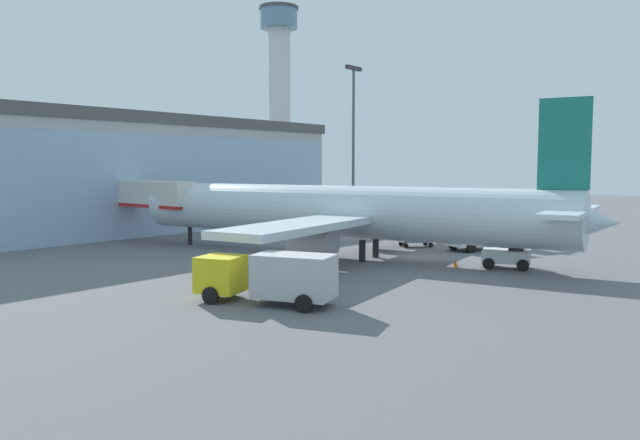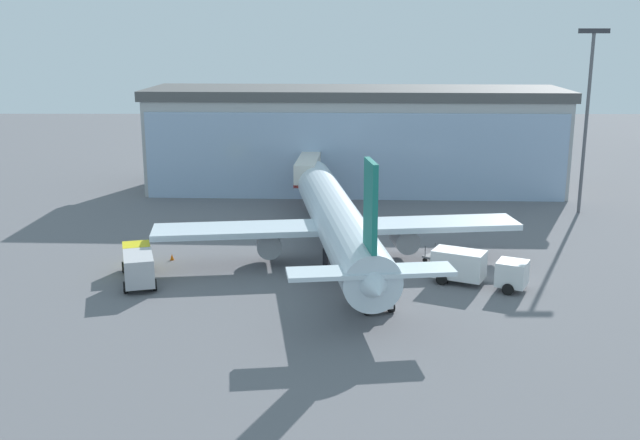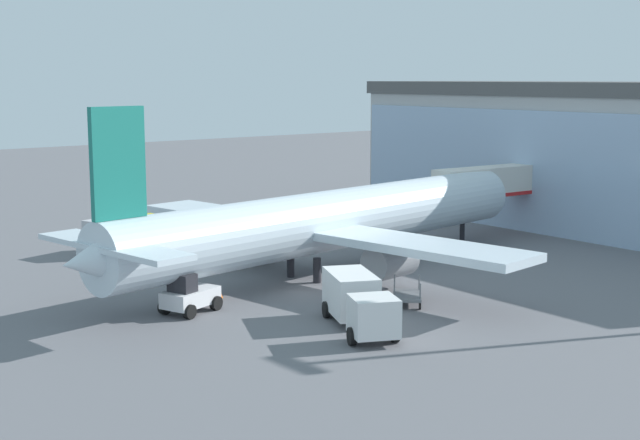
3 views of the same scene
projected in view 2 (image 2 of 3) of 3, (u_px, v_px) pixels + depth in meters
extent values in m
plane|color=slate|center=(370.00, 273.00, 61.83)|extent=(240.00, 240.00, 0.00)
cube|color=#ACACAC|center=(355.00, 143.00, 93.81)|extent=(50.66, 15.51, 11.34)
cube|color=#9BB4D3|center=(355.00, 157.00, 87.27)|extent=(49.13, 2.27, 10.20)
cube|color=#505050|center=(355.00, 93.00, 92.26)|extent=(51.68, 15.82, 1.20)
cube|color=silver|center=(309.00, 167.00, 84.02)|extent=(2.99, 11.64, 2.40)
cube|color=red|center=(309.00, 177.00, 84.28)|extent=(3.03, 11.64, 0.30)
cylinder|color=#4C4C51|center=(312.00, 184.00, 88.90)|extent=(0.70, 0.70, 3.30)
cylinder|color=#59595E|center=(586.00, 125.00, 79.92)|extent=(0.36, 0.36, 19.14)
cube|color=#333338|center=(594.00, 31.00, 77.49)|extent=(3.20, 0.40, 0.50)
cylinder|color=silver|center=(335.00, 217.00, 65.41)|extent=(8.36, 36.32, 3.97)
cone|color=silver|center=(313.00, 178.00, 82.78)|extent=(4.31, 3.46, 3.97)
cone|color=silver|center=(373.00, 285.00, 48.04)|extent=(4.04, 4.41, 3.58)
cube|color=silver|center=(338.00, 227.00, 63.77)|extent=(31.48, 7.98, 0.50)
cube|color=silver|center=(371.00, 272.00, 48.85)|extent=(11.21, 3.73, 0.30)
cube|color=#197266|center=(371.00, 206.00, 48.26)|extent=(0.75, 3.22, 5.86)
cylinder|color=gray|center=(269.00, 243.00, 63.91)|extent=(2.48, 3.43, 2.10)
cylinder|color=gray|center=(404.00, 238.00, 65.26)|extent=(2.48, 3.43, 2.10)
cylinder|color=black|center=(326.00, 258.00, 63.26)|extent=(0.50, 0.50, 1.60)
cylinder|color=black|center=(353.00, 257.00, 63.53)|extent=(0.50, 0.50, 1.60)
cylinder|color=black|center=(316.00, 209.00, 80.58)|extent=(0.40, 0.40, 1.60)
cube|color=yellow|center=(137.00, 255.00, 61.94)|extent=(2.72, 2.72, 1.90)
cube|color=#B2B2B7|center=(139.00, 268.00, 57.98)|extent=(3.21, 4.45, 2.20)
cylinder|color=black|center=(124.00, 267.00, 61.89)|extent=(0.53, 0.95, 0.90)
cylinder|color=black|center=(151.00, 265.00, 62.46)|extent=(0.53, 0.95, 0.90)
cylinder|color=black|center=(125.00, 287.00, 57.03)|extent=(0.53, 0.95, 0.90)
cylinder|color=black|center=(155.00, 285.00, 57.60)|extent=(0.53, 0.95, 0.90)
cube|color=silver|center=(512.00, 273.00, 57.30)|extent=(2.95, 2.95, 1.90)
cube|color=white|center=(459.00, 264.00, 59.08)|extent=(4.56, 3.74, 2.20)
cylinder|color=black|center=(514.00, 281.00, 58.49)|extent=(0.94, 0.67, 0.90)
cylinder|color=black|center=(508.00, 289.00, 56.58)|extent=(0.94, 0.67, 0.90)
cylinder|color=black|center=(450.00, 272.00, 60.74)|extent=(0.94, 0.67, 0.90)
cylinder|color=black|center=(442.00, 279.00, 58.83)|extent=(0.94, 0.67, 0.90)
cube|color=slate|center=(441.00, 258.00, 64.08)|extent=(3.12, 3.10, 0.16)
cylinder|color=black|center=(425.00, 260.00, 64.42)|extent=(0.40, 0.39, 0.44)
cylinder|color=slate|center=(425.00, 251.00, 64.22)|extent=(0.08, 0.08, 0.90)
cylinder|color=black|center=(435.00, 257.00, 65.41)|extent=(0.40, 0.39, 0.44)
cylinder|color=slate|center=(435.00, 248.00, 65.21)|extent=(0.08, 0.08, 0.90)
cylinder|color=black|center=(446.00, 266.00, 62.89)|extent=(0.40, 0.39, 0.44)
cylinder|color=slate|center=(447.00, 257.00, 62.69)|extent=(0.08, 0.08, 0.90)
cylinder|color=black|center=(456.00, 262.00, 63.88)|extent=(0.40, 0.39, 0.44)
cylinder|color=slate|center=(457.00, 253.00, 63.68)|extent=(0.08, 0.08, 0.90)
cube|color=silver|center=(374.00, 297.00, 53.85)|extent=(2.68, 3.59, 0.90)
cube|color=#26262B|center=(377.00, 287.00, 53.02)|extent=(1.64, 1.38, 1.00)
cylinder|color=black|center=(356.00, 299.00, 54.74)|extent=(0.57, 0.87, 0.80)
cylinder|color=black|center=(379.00, 296.00, 55.25)|extent=(0.57, 0.87, 0.80)
cylinder|color=black|center=(367.00, 309.00, 52.66)|extent=(0.57, 0.87, 0.80)
cylinder|color=black|center=(391.00, 307.00, 53.18)|extent=(0.57, 0.87, 0.80)
cone|color=orange|center=(349.00, 290.00, 56.93)|extent=(0.36, 0.36, 0.55)
cone|color=orange|center=(172.00, 257.00, 65.22)|extent=(0.36, 0.36, 0.55)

